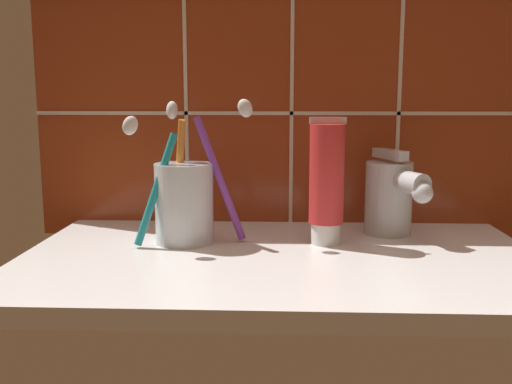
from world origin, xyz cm
name	(u,v)px	position (x,y,z in cm)	size (l,w,h in cm)	color
sink_counter	(283,263)	(0.00, 0.00, 1.00)	(58.14, 34.67, 2.00)	white
tile_wall_backsplash	(284,73)	(0.01, 17.58, 22.72)	(68.14, 1.72, 45.43)	#933819
toothbrush_cup	(187,199)	(-11.56, 4.99, 7.28)	(15.28, 8.08, 17.48)	silver
toothpaste_tube	(330,182)	(5.47, 5.00, 9.52)	(4.33, 4.12, 15.14)	white
sink_faucet	(395,195)	(14.15, 9.98, 7.17)	(7.01, 10.38, 10.91)	silver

